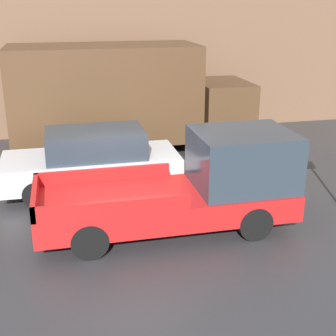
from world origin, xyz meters
TOP-DOWN VIEW (x-y plane):
  - ground_plane at (0.00, 0.00)m, footprint 60.00×60.00m
  - building_wall at (0.00, 7.55)m, footprint 28.00×0.15m
  - pickup_truck at (1.36, -0.75)m, footprint 5.56×1.98m
  - car at (-0.68, 1.99)m, footprint 4.59×1.93m
  - delivery_truck at (0.59, 5.22)m, footprint 7.83×2.58m
  - newspaper_box at (0.36, 7.23)m, footprint 0.45×0.40m

SIDE VIEW (x-z plane):
  - ground_plane at x=0.00m, z-range 0.00..0.00m
  - newspaper_box at x=0.36m, z-range 0.00..1.00m
  - car at x=-0.68m, z-range 0.00..1.62m
  - pickup_truck at x=1.36m, z-range -0.09..2.05m
  - delivery_truck at x=0.59m, z-range 0.11..3.59m
  - building_wall at x=0.00m, z-range 0.00..5.40m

